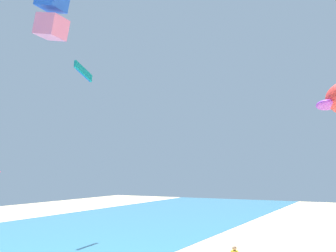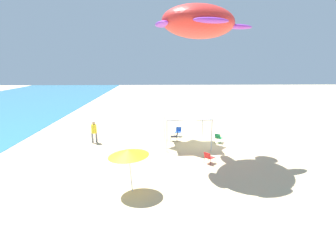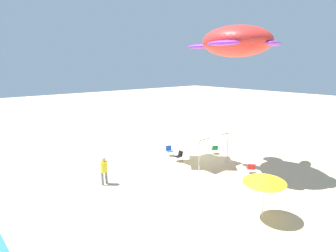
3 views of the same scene
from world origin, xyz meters
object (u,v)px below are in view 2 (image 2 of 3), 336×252
object	(u,v)px
folding_chair_facing_ocean	(209,157)
kite_turtle_red	(200,22)
person_kite_handler	(94,130)
beach_umbrella	(128,153)
canopy_tent	(186,112)
folding_chair_left_of_tent	(175,136)
folding_chair_near_cooler	(178,131)
folding_chair_right_of_tent	(218,137)

from	to	relation	value
folding_chair_facing_ocean	kite_turtle_red	distance (m)	8.68
person_kite_handler	kite_turtle_red	size ratio (longest dim) A/B	0.26
beach_umbrella	folding_chair_facing_ocean	world-z (taller)	beach_umbrella
canopy_tent	folding_chair_left_of_tent	size ratio (longest dim) A/B	4.51
beach_umbrella	folding_chair_near_cooler	xyz separation A→B (m)	(10.82, -3.26, -1.65)
canopy_tent	kite_turtle_red	world-z (taller)	kite_turtle_red
folding_chair_near_cooler	folding_chair_facing_ocean	bearing A→B (deg)	-58.71
folding_chair_left_of_tent	person_kite_handler	size ratio (longest dim) A/B	0.45
beach_umbrella	folding_chair_right_of_tent	world-z (taller)	beach_umbrella
beach_umbrella	folding_chair_right_of_tent	xyz separation A→B (m)	(8.57, -6.47, -1.65)
beach_umbrella	folding_chair_facing_ocean	distance (m)	6.38
canopy_tent	kite_turtle_red	size ratio (longest dim) A/B	0.52
folding_chair_left_of_tent	folding_chair_right_of_tent	bearing A→B (deg)	79.68
beach_umbrella	folding_chair_left_of_tent	world-z (taller)	beach_umbrella
canopy_tent	folding_chair_facing_ocean	distance (m)	4.93
folding_chair_near_cooler	folding_chair_left_of_tent	size ratio (longest dim) A/B	1.00
folding_chair_facing_ocean	folding_chair_near_cooler	distance (m)	7.14
beach_umbrella	folding_chair_right_of_tent	size ratio (longest dim) A/B	2.94
folding_chair_near_cooler	person_kite_handler	distance (m)	7.39
folding_chair_left_of_tent	person_kite_handler	distance (m)	6.80
folding_chair_right_of_tent	folding_chair_left_of_tent	distance (m)	3.62
beach_umbrella	kite_turtle_red	distance (m)	9.61
beach_umbrella	person_kite_handler	world-z (taller)	beach_umbrella
folding_chair_facing_ocean	folding_chair_right_of_tent	xyz separation A→B (m)	(4.73, -1.66, 0.00)
canopy_tent	beach_umbrella	world-z (taller)	canopy_tent
folding_chair_right_of_tent	canopy_tent	bearing A→B (deg)	44.99
folding_chair_facing_ocean	folding_chair_right_of_tent	bearing A→B (deg)	-63.86
canopy_tent	folding_chair_left_of_tent	xyz separation A→B (m)	(1.13, 0.81, -2.23)
folding_chair_near_cooler	kite_turtle_red	distance (m)	10.27
folding_chair_right_of_tent	beach_umbrella	bearing A→B (deg)	88.22
beach_umbrella	folding_chair_facing_ocean	size ratio (longest dim) A/B	2.94
folding_chair_left_of_tent	beach_umbrella	bearing A→B (deg)	-17.38
folding_chair_left_of_tent	kite_turtle_red	world-z (taller)	kite_turtle_red
canopy_tent	folding_chair_near_cooler	size ratio (longest dim) A/B	4.51
folding_chair_near_cooler	folding_chair_left_of_tent	xyz separation A→B (m)	(-1.59, 0.36, 0.00)
folding_chair_facing_ocean	folding_chair_near_cooler	xyz separation A→B (m)	(6.97, 1.54, 0.00)
person_kite_handler	kite_turtle_red	world-z (taller)	kite_turtle_red
folding_chair_left_of_tent	person_kite_handler	world-z (taller)	person_kite_handler
canopy_tent	folding_chair_near_cooler	distance (m)	3.55
folding_chair_facing_ocean	folding_chair_near_cooler	size ratio (longest dim) A/B	1.00
beach_umbrella	folding_chair_left_of_tent	xyz separation A→B (m)	(9.23, -2.90, -1.65)
person_kite_handler	kite_turtle_red	xyz separation A→B (m)	(-3.75, -8.06, 7.95)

